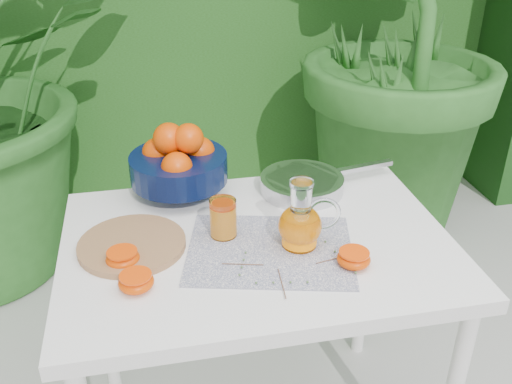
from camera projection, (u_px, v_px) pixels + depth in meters
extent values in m
imported|color=#275E20|center=(387.00, 28.00, 2.51)|extent=(2.63, 2.63, 1.99)
cube|color=white|center=(258.00, 246.00, 1.49)|extent=(1.00, 0.70, 0.04)
cylinder|color=white|center=(103.00, 307.00, 1.84)|extent=(0.04, 0.04, 0.71)
cylinder|color=white|center=(365.00, 273.00, 2.00)|extent=(0.04, 0.04, 0.71)
cube|color=#0C1644|center=(270.00, 250.00, 1.43)|extent=(0.48, 0.41, 0.00)
cylinder|color=olive|center=(132.00, 245.00, 1.44)|extent=(0.36, 0.36, 0.02)
cylinder|color=black|center=(180.00, 187.00, 1.68)|extent=(0.11, 0.11, 0.05)
cylinder|color=black|center=(179.00, 168.00, 1.65)|extent=(0.32, 0.32, 0.08)
sphere|color=#EA6102|center=(157.00, 153.00, 1.66)|extent=(0.10, 0.10, 0.09)
sphere|color=#EA6102|center=(200.00, 152.00, 1.67)|extent=(0.10, 0.10, 0.09)
sphere|color=#EA6102|center=(177.00, 168.00, 1.58)|extent=(0.10, 0.10, 0.09)
sphere|color=#EA6102|center=(179.00, 147.00, 1.70)|extent=(0.10, 0.10, 0.09)
sphere|color=#EA6102|center=(169.00, 138.00, 1.61)|extent=(0.10, 0.10, 0.09)
sphere|color=#EA6102|center=(189.00, 138.00, 1.60)|extent=(0.10, 0.10, 0.09)
cylinder|color=white|center=(299.00, 243.00, 1.45)|extent=(0.10, 0.10, 0.01)
ellipsoid|color=white|center=(300.00, 225.00, 1.42)|extent=(0.13, 0.13, 0.10)
cylinder|color=white|center=(301.00, 197.00, 1.38)|extent=(0.06, 0.06, 0.07)
cylinder|color=white|center=(302.00, 183.00, 1.36)|extent=(0.07, 0.07, 0.01)
torus|color=white|center=(323.00, 213.00, 1.41)|extent=(0.09, 0.02, 0.09)
cylinder|color=orange|center=(300.00, 229.00, 1.43)|extent=(0.10, 0.10, 0.08)
cylinder|color=white|center=(223.00, 218.00, 1.46)|extent=(0.08, 0.08, 0.10)
cylinder|color=orange|center=(223.00, 221.00, 1.47)|extent=(0.07, 0.07, 0.08)
cylinder|color=#FF4607|center=(223.00, 206.00, 1.45)|extent=(0.06, 0.06, 0.00)
cylinder|color=#B7B8BC|center=(302.00, 184.00, 1.70)|extent=(0.29, 0.29, 0.05)
cylinder|color=silver|center=(302.00, 178.00, 1.69)|extent=(0.25, 0.25, 0.01)
cube|color=#B7B8BC|center=(365.00, 167.00, 1.76)|extent=(0.19, 0.06, 0.01)
ellipsoid|color=#EA6102|center=(136.00, 282.00, 1.29)|extent=(0.09, 0.09, 0.04)
cylinder|color=#FF4607|center=(135.00, 276.00, 1.28)|extent=(0.08, 0.08, 0.00)
ellipsoid|color=#EA6102|center=(123.00, 258.00, 1.37)|extent=(0.09, 0.09, 0.04)
cylinder|color=#FF4607|center=(122.00, 252.00, 1.36)|extent=(0.08, 0.08, 0.00)
ellipsoid|color=#EA6102|center=(354.00, 259.00, 1.37)|extent=(0.09, 0.09, 0.04)
cylinder|color=#FF4607|center=(354.00, 253.00, 1.36)|extent=(0.08, 0.08, 0.00)
cylinder|color=brown|center=(282.00, 283.00, 1.31)|extent=(0.01, 0.11, 0.00)
sphere|color=#446434|center=(256.00, 283.00, 1.30)|extent=(0.01, 0.01, 0.01)
sphere|color=#446434|center=(273.00, 282.00, 1.31)|extent=(0.01, 0.01, 0.01)
sphere|color=#446434|center=(290.00, 282.00, 1.31)|extent=(0.01, 0.01, 0.01)
sphere|color=#446434|center=(308.00, 282.00, 1.31)|extent=(0.01, 0.01, 0.01)
cylinder|color=brown|center=(340.00, 257.00, 1.40)|extent=(0.13, 0.03, 0.00)
sphere|color=#446434|center=(325.00, 242.00, 1.45)|extent=(0.01, 0.01, 0.01)
sphere|color=#446434|center=(335.00, 251.00, 1.41)|extent=(0.01, 0.01, 0.01)
sphere|color=#446434|center=(345.00, 262.00, 1.38)|extent=(0.01, 0.01, 0.01)
sphere|color=#446434|center=(356.00, 273.00, 1.34)|extent=(0.01, 0.01, 0.01)
cylinder|color=brown|center=(243.00, 264.00, 1.37)|extent=(0.10, 0.03, 0.00)
sphere|color=#446434|center=(240.00, 275.00, 1.33)|extent=(0.01, 0.01, 0.01)
sphere|color=#446434|center=(242.00, 267.00, 1.36)|extent=(0.01, 0.01, 0.01)
sphere|color=#446434|center=(244.00, 260.00, 1.38)|extent=(0.01, 0.01, 0.01)
sphere|color=#446434|center=(246.00, 253.00, 1.41)|extent=(0.01, 0.01, 0.01)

